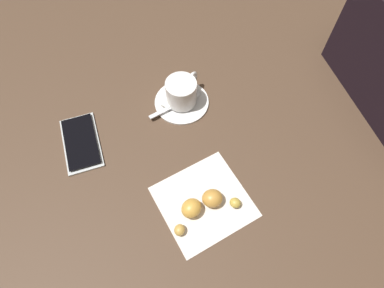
# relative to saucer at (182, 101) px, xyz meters

# --- Properties ---
(ground_plane) EXTENTS (1.80, 1.80, 0.00)m
(ground_plane) POSITION_rel_saucer_xyz_m (-0.12, 0.00, -0.00)
(ground_plane) COLOR #483425
(saucer) EXTENTS (0.12, 0.12, 0.01)m
(saucer) POSITION_rel_saucer_xyz_m (0.00, 0.00, 0.00)
(saucer) COLOR silver
(saucer) RESTS_ON ground
(espresso_cup) EXTENTS (0.07, 0.08, 0.06)m
(espresso_cup) POSITION_rel_saucer_xyz_m (0.00, -0.00, 0.03)
(espresso_cup) COLOR silver
(espresso_cup) RESTS_ON saucer
(teaspoon) EXTENTS (0.04, 0.13, 0.01)m
(teaspoon) POSITION_rel_saucer_xyz_m (-0.00, -0.00, 0.01)
(teaspoon) COLOR silver
(teaspoon) RESTS_ON saucer
(sugar_packet) EXTENTS (0.06, 0.06, 0.01)m
(sugar_packet) POSITION_rel_saucer_xyz_m (0.01, 0.02, 0.01)
(sugar_packet) COLOR white
(sugar_packet) RESTS_ON saucer
(napkin) EXTENTS (0.18, 0.19, 0.00)m
(napkin) POSITION_rel_saucer_xyz_m (-0.24, 0.04, -0.00)
(napkin) COLOR silver
(napkin) RESTS_ON ground
(croissant) EXTENTS (0.07, 0.14, 0.03)m
(croissant) POSITION_rel_saucer_xyz_m (-0.25, 0.04, 0.01)
(croissant) COLOR #B5993D
(croissant) RESTS_ON napkin
(cell_phone) EXTENTS (0.14, 0.08, 0.01)m
(cell_phone) POSITION_rel_saucer_xyz_m (-0.03, 0.24, 0.00)
(cell_phone) COLOR #B2B9B9
(cell_phone) RESTS_ON ground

